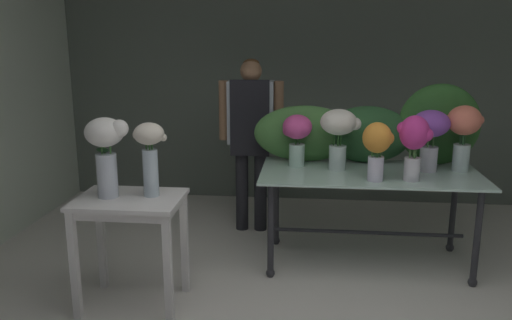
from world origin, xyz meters
TOP-DOWN VIEW (x-y plane):
  - ground_plane at (0.00, 1.77)m, footprint 7.78×7.78m
  - wall_back at (0.00, 3.54)m, footprint 5.86×0.12m
  - display_table_glass at (0.37, 1.77)m, footprint 1.73×0.87m
  - side_table_white at (-1.32, 0.91)m, footprint 0.71×0.53m
  - florist at (-0.66, 2.44)m, footprint 0.60×0.24m
  - foliage_backdrop at (0.43, 2.08)m, footprint 1.88×0.27m
  - vase_sunset_peonies at (0.38, 1.51)m, footprint 0.23×0.21m
  - vase_violet_snapdragons at (0.83, 1.83)m, footprint 0.29×0.29m
  - vase_magenta_stock at (0.65, 1.53)m, footprint 0.26×0.22m
  - vase_ivory_hydrangea at (0.11, 1.80)m, footprint 0.32×0.29m
  - vase_fuchsia_lilies at (-0.22, 1.89)m, footprint 0.24×0.24m
  - vase_coral_roses at (1.09, 1.87)m, footprint 0.29×0.26m
  - vase_white_roses_tall at (-1.45, 0.91)m, footprint 0.30×0.25m
  - vase_cream_lisianthus_tall at (-1.18, 0.97)m, footprint 0.22×0.20m

SIDE VIEW (x-z plane):
  - ground_plane at x=0.00m, z-range 0.00..0.00m
  - display_table_glass at x=0.37m, z-range 0.26..1.05m
  - side_table_white at x=-1.32m, z-range 0.28..1.06m
  - florist at x=-0.66m, z-range 0.19..1.83m
  - vase_fuchsia_lilies at x=-0.22m, z-range 0.83..1.27m
  - vase_sunset_peonies at x=0.38m, z-range 0.83..1.27m
  - foliage_backdrop at x=0.43m, z-range 0.72..1.40m
  - vase_cream_lisianthus_tall at x=-1.18m, z-range 0.84..1.34m
  - vase_magenta_stock at x=0.65m, z-range 0.85..1.34m
  - vase_violet_snapdragons at x=0.83m, z-range 0.86..1.35m
  - vase_ivory_hydrangea at x=0.11m, z-range 0.86..1.36m
  - vase_white_roses_tall at x=-1.45m, z-range 0.85..1.39m
  - vase_coral_roses at x=1.09m, z-range 0.86..1.38m
  - wall_back at x=0.00m, z-range 0.00..2.96m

